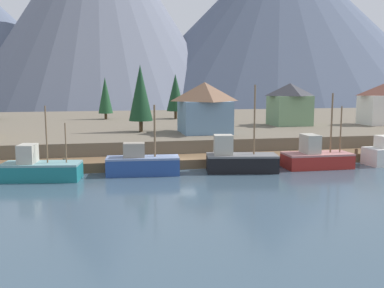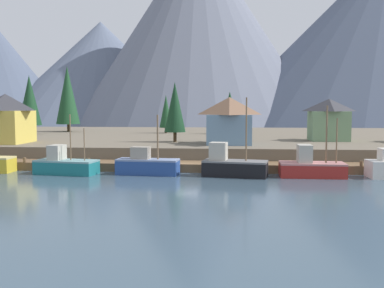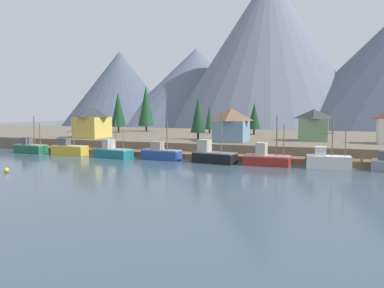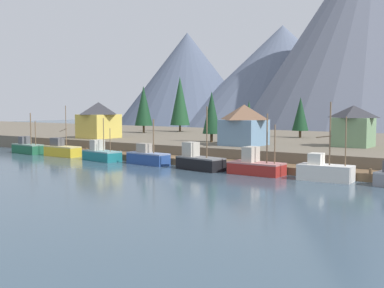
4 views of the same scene
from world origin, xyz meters
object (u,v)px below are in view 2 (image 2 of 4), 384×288
(fishing_boat_teal, at_px, (65,165))
(conifer_mid_right, at_px, (230,109))
(fishing_boat_blue, at_px, (147,165))
(conifer_near_left, at_px, (68,95))
(conifer_near_right, at_px, (30,100))
(fishing_boat_black, at_px, (233,166))
(fishing_boat_red, at_px, (311,167))
(house_yellow, at_px, (6,118))
(house_blue, at_px, (229,120))
(house_green, at_px, (329,119))
(conifer_mid_left, at_px, (175,107))
(conifer_back_left, at_px, (166,111))

(fishing_boat_teal, bearing_deg, conifer_mid_right, 71.76)
(fishing_boat_blue, relative_size, conifer_near_left, 0.54)
(conifer_near_left, distance_m, conifer_near_right, 9.93)
(conifer_mid_right, bearing_deg, fishing_boat_black, -89.17)
(fishing_boat_black, xyz_separation_m, fishing_boat_red, (8.69, 0.35, -0.09))
(house_yellow, xyz_separation_m, conifer_mid_right, (32.21, 24.15, 1.12))
(house_blue, xyz_separation_m, house_green, (15.27, 7.53, -0.08))
(fishing_boat_red, height_order, house_green, house_green)
(house_yellow, relative_size, conifer_mid_right, 0.89)
(fishing_boat_teal, height_order, conifer_mid_right, conifer_mid_right)
(fishing_boat_red, distance_m, conifer_mid_left, 24.40)
(fishing_boat_red, bearing_deg, fishing_boat_teal, -178.47)
(conifer_mid_left, bearing_deg, fishing_boat_red, -42.79)
(fishing_boat_teal, height_order, house_yellow, house_yellow)
(house_green, distance_m, conifer_mid_left, 23.91)
(conifer_near_left, xyz_separation_m, conifer_mid_right, (33.57, -4.58, -2.83))
(house_yellow, bearing_deg, conifer_near_right, 105.36)
(fishing_boat_teal, height_order, fishing_boat_black, fishing_boat_black)
(conifer_near_left, xyz_separation_m, conifer_back_left, (21.02, -2.99, -3.30))
(house_green, distance_m, conifer_near_right, 54.21)
(fishing_boat_blue, height_order, house_blue, house_blue)
(conifer_mid_left, bearing_deg, fishing_boat_black, -62.32)
(conifer_mid_right, bearing_deg, house_green, -45.35)
(fishing_boat_blue, distance_m, conifer_back_left, 38.23)
(fishing_boat_red, relative_size, house_yellow, 1.10)
(fishing_boat_red, xyz_separation_m, conifer_mid_left, (-17.25, 15.96, 6.57))
(fishing_boat_teal, xyz_separation_m, fishing_boat_red, (28.04, 0.32, 0.06))
(conifer_near_left, distance_m, conifer_mid_left, 35.71)
(house_blue, bearing_deg, conifer_mid_left, 160.91)
(house_blue, xyz_separation_m, conifer_mid_right, (-0.06, 23.05, 1.38))
(conifer_near_left, distance_m, conifer_back_left, 21.48)
(conifer_mid_right, distance_m, conifer_back_left, 12.67)
(fishing_boat_black, relative_size, house_blue, 1.31)
(fishing_boat_teal, bearing_deg, fishing_boat_black, 8.92)
(house_blue, relative_size, conifer_near_left, 0.50)
(conifer_near_right, height_order, conifer_mid_right, conifer_near_right)
(fishing_boat_teal, distance_m, conifer_mid_left, 20.63)
(fishing_boat_black, bearing_deg, house_green, 64.79)
(house_yellow, height_order, conifer_near_right, conifer_near_right)
(fishing_boat_teal, height_order, conifer_near_left, conifer_near_left)
(fishing_boat_blue, xyz_separation_m, conifer_mid_right, (9.30, 36.07, 6.16))
(conifer_back_left, bearing_deg, fishing_boat_red, -60.06)
(fishing_boat_red, relative_size, house_blue, 1.17)
(house_blue, relative_size, house_yellow, 0.94)
(house_green, height_order, house_yellow, house_yellow)
(fishing_boat_blue, bearing_deg, house_green, 44.98)
(fishing_boat_teal, relative_size, conifer_mid_right, 0.92)
(fishing_boat_blue, relative_size, conifer_near_right, 0.66)
(house_yellow, distance_m, conifer_back_left, 32.40)
(fishing_boat_teal, distance_m, fishing_boat_red, 28.04)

